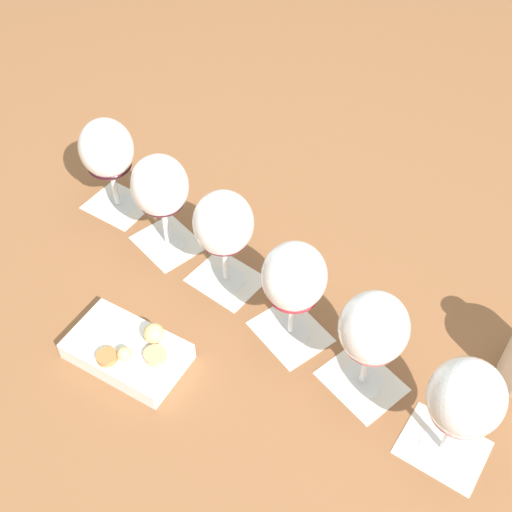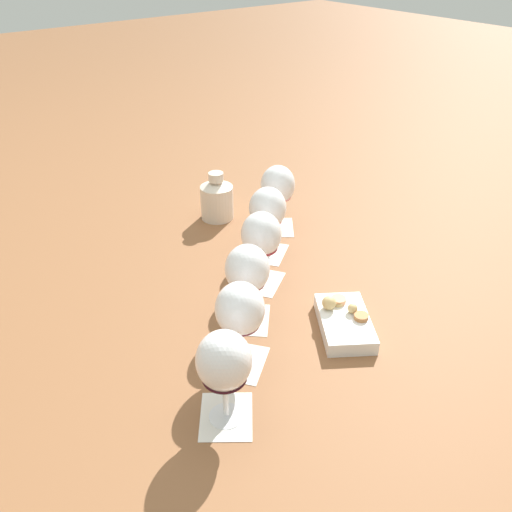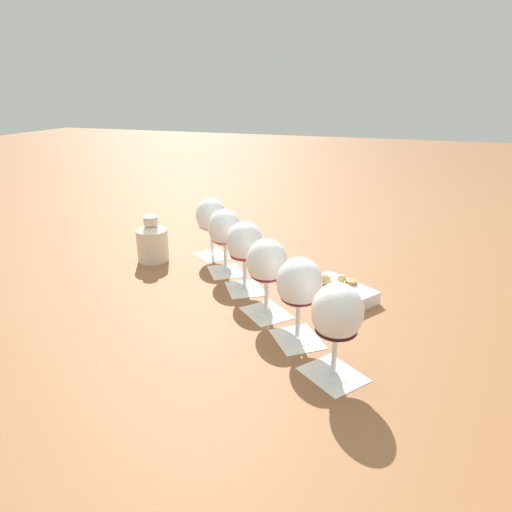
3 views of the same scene
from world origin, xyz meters
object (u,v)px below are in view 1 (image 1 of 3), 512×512
object	(u,v)px
wine_glass_4	(160,189)
wine_glass_1	(373,331)
wine_glass_3	(223,227)
wine_glass_5	(107,151)
snack_dish	(129,351)
wine_glass_0	(465,401)
wine_glass_2	(294,280)

from	to	relation	value
wine_glass_4	wine_glass_1	bearing A→B (deg)	134.11
wine_glass_1	wine_glass_3	world-z (taller)	same
wine_glass_1	wine_glass_4	size ratio (longest dim) A/B	1.00
wine_glass_5	wine_glass_3	bearing A→B (deg)	135.00
wine_glass_1	wine_glass_4	bearing A→B (deg)	-45.89
wine_glass_5	snack_dish	size ratio (longest dim) A/B	0.91
wine_glass_0	wine_glass_5	size ratio (longest dim) A/B	1.00
wine_glass_3	wine_glass_5	distance (m)	0.28
wine_glass_2	wine_glass_4	xyz separation A→B (m)	(0.20, -0.21, -0.00)
wine_glass_3	wine_glass_4	distance (m)	0.14
wine_glass_1	wine_glass_2	size ratio (longest dim) A/B	1.00
wine_glass_1	wine_glass_2	xyz separation A→B (m)	(0.10, -0.10, 0.00)
wine_glass_3	wine_glass_2	bearing A→B (deg)	130.49
wine_glass_2	wine_glass_4	size ratio (longest dim) A/B	1.00
wine_glass_2	wine_glass_4	world-z (taller)	same
wine_glass_0	wine_glass_4	distance (m)	0.57
wine_glass_0	wine_glass_1	size ratio (longest dim) A/B	1.00
wine_glass_3	wine_glass_1	bearing A→B (deg)	132.62
wine_glass_4	wine_glass_5	distance (m)	0.14
wine_glass_4	wine_glass_5	size ratio (longest dim) A/B	1.00
wine_glass_2	wine_glass_4	bearing A→B (deg)	-46.29
wine_glass_0	wine_glass_5	world-z (taller)	same
snack_dish	wine_glass_3	bearing A→B (deg)	-135.73
wine_glass_1	wine_glass_5	size ratio (longest dim) A/B	1.00
wine_glass_2	wine_glass_5	size ratio (longest dim) A/B	1.00
wine_glass_1	wine_glass_5	xyz separation A→B (m)	(0.40, -0.41, 0.00)
wine_glass_4	wine_glass_3	bearing A→B (deg)	137.24
wine_glass_2	wine_glass_3	world-z (taller)	same
wine_glass_1	snack_dish	bearing A→B (deg)	-10.47
wine_glass_3	wine_glass_5	xyz separation A→B (m)	(0.20, -0.20, 0.00)
wine_glass_0	snack_dish	distance (m)	0.49
snack_dish	wine_glass_2	bearing A→B (deg)	-172.51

